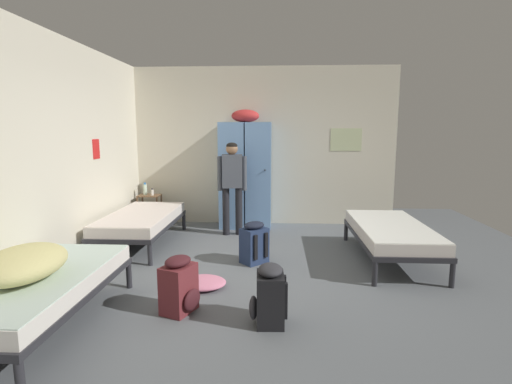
{
  "coord_description": "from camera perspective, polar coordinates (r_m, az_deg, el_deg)",
  "views": [
    {
      "loc": [
        0.26,
        -4.58,
        1.71
      ],
      "look_at": [
        0.0,
        0.26,
        0.95
      ],
      "focal_mm": 27.46,
      "sensor_mm": 36.0,
      "label": 1
    }
  ],
  "objects": [
    {
      "name": "person_traveler",
      "position": [
        6.39,
        -3.5,
        1.8
      ],
      "size": [
        0.48,
        0.23,
        1.52
      ],
      "color": "black",
      "rests_on": "ground_plane"
    },
    {
      "name": "lotion_bottle",
      "position": [
        7.2,
        -14.87,
        -0.03
      ],
      "size": [
        0.05,
        0.05,
        0.13
      ],
      "color": "white",
      "rests_on": "shelf_unit"
    },
    {
      "name": "ground_plane",
      "position": [
        4.89,
        -0.16,
        -11.53
      ],
      "size": [
        8.18,
        8.18,
        0.0
      ],
      "primitive_type": "plane",
      "color": "slate"
    },
    {
      "name": "clothes_pile_pink",
      "position": [
        4.47,
        -7.81,
        -12.95
      ],
      "size": [
        0.52,
        0.45,
        0.1
      ],
      "color": "pink",
      "rests_on": "ground_plane"
    },
    {
      "name": "bed_left_front",
      "position": [
        3.94,
        -28.97,
        -12.0
      ],
      "size": [
        0.9,
        1.9,
        0.49
      ],
      "color": "#28282D",
      "rests_on": "ground_plane"
    },
    {
      "name": "backpack_maroon",
      "position": [
        3.87,
        -11.08,
        -13.27
      ],
      "size": [
        0.4,
        0.39,
        0.55
      ],
      "color": "maroon",
      "rests_on": "ground_plane"
    },
    {
      "name": "backpack_black",
      "position": [
        3.6,
        1.92,
        -14.87
      ],
      "size": [
        0.35,
        0.33,
        0.55
      ],
      "color": "black",
      "rests_on": "ground_plane"
    },
    {
      "name": "backpack_navy",
      "position": [
        5.14,
        -0.34,
        -7.47
      ],
      "size": [
        0.42,
        0.42,
        0.55
      ],
      "color": "navy",
      "rests_on": "ground_plane"
    },
    {
      "name": "bedding_heap",
      "position": [
        3.81,
        -30.77,
        -8.93
      ],
      "size": [
        0.61,
        0.84,
        0.27
      ],
      "color": "#D1C67F",
      "rests_on": "bed_left_front"
    },
    {
      "name": "shelf_unit",
      "position": [
        7.3,
        -15.21,
        -2.15
      ],
      "size": [
        0.38,
        0.3,
        0.57
      ],
      "color": "brown",
      "rests_on": "ground_plane"
    },
    {
      "name": "water_bottle",
      "position": [
        7.29,
        -15.86,
        0.39
      ],
      "size": [
        0.07,
        0.07,
        0.22
      ],
      "color": "silver",
      "rests_on": "shelf_unit"
    },
    {
      "name": "bed_right",
      "position": [
        5.51,
        19.02,
        -5.53
      ],
      "size": [
        0.9,
        1.9,
        0.49
      ],
      "color": "#28282D",
      "rests_on": "ground_plane"
    },
    {
      "name": "bed_left_rear",
      "position": [
        6.15,
        -16.34,
        -3.92
      ],
      "size": [
        0.9,
        1.9,
        0.49
      ],
      "color": "#28282D",
      "rests_on": "ground_plane"
    },
    {
      "name": "locker_bank",
      "position": [
        6.91,
        -1.53,
        2.79
      ],
      "size": [
        0.9,
        0.55,
        2.07
      ],
      "color": "#6B93C6",
      "rests_on": "ground_plane"
    },
    {
      "name": "room_backdrop",
      "position": [
        6.02,
        -11.18,
        6.0
      ],
      "size": [
        4.77,
        5.17,
        2.84
      ],
      "color": "beige",
      "rests_on": "ground_plane"
    }
  ]
}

